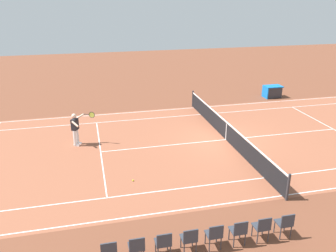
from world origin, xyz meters
TOP-DOWN VIEW (x-y plane):
  - ground_plane at (0.00, 0.00)m, footprint 60.00×60.00m
  - court_slab at (0.00, 0.00)m, footprint 24.20×11.40m
  - court_line_markings at (0.00, 0.00)m, footprint 23.85×11.05m
  - tennis_net at (0.00, 0.00)m, footprint 0.10×11.70m
  - tennis_player_near at (7.48, -1.12)m, footprint 1.19×0.75m
  - tennis_ball at (5.29, 3.12)m, footprint 0.07×0.07m
  - spectator_chair_0 at (1.21, 7.63)m, footprint 0.44×0.44m
  - spectator_chair_1 at (1.98, 7.63)m, footprint 0.44×0.44m
  - spectator_chair_2 at (2.75, 7.63)m, footprint 0.44×0.44m
  - spectator_chair_3 at (3.51, 7.63)m, footprint 0.44×0.44m
  - spectator_chair_4 at (4.28, 7.63)m, footprint 0.44×0.44m
  - spectator_chair_5 at (5.05, 7.63)m, footprint 0.44×0.44m
  - spectator_chair_6 at (5.81, 7.63)m, footprint 0.44×0.44m
  - spectator_chair_7 at (6.58, 7.63)m, footprint 0.44×0.44m
  - equipment_cart_tarped at (-6.24, -6.55)m, footprint 1.25×0.84m

SIDE VIEW (x-z plane):
  - ground_plane at x=0.00m, z-range 0.00..0.00m
  - court_slab at x=0.00m, z-range 0.00..0.00m
  - court_line_markings at x=0.00m, z-range 0.00..0.01m
  - tennis_ball at x=5.29m, z-range 0.00..0.07m
  - equipment_cart_tarped at x=-6.24m, z-range 0.01..0.86m
  - tennis_net at x=0.00m, z-range -0.05..1.03m
  - spectator_chair_0 at x=1.21m, z-range 0.08..0.96m
  - spectator_chair_1 at x=1.98m, z-range 0.08..0.96m
  - spectator_chair_2 at x=2.75m, z-range 0.08..0.96m
  - spectator_chair_3 at x=3.51m, z-range 0.08..0.96m
  - spectator_chair_4 at x=4.28m, z-range 0.08..0.96m
  - spectator_chair_5 at x=5.05m, z-range 0.08..0.96m
  - spectator_chair_6 at x=5.81m, z-range 0.08..0.96m
  - spectator_chair_7 at x=6.58m, z-range 0.08..0.96m
  - tennis_player_near at x=7.48m, z-range 0.08..1.78m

